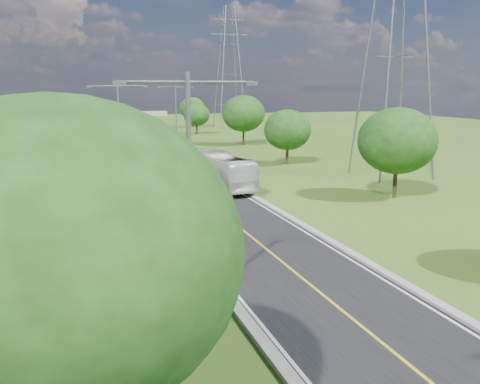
# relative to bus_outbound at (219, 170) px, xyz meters

# --- Properties ---
(ground) EXTENTS (260.00, 260.00, 0.00)m
(ground) POSITION_rel_bus_outbound_xyz_m (-2.59, 21.11, -1.72)
(ground) COLOR #2E5818
(ground) RESTS_ON ground
(road) EXTENTS (8.00, 150.00, 0.06)m
(road) POSITION_rel_bus_outbound_xyz_m (-2.59, 27.11, -1.69)
(road) COLOR black
(road) RESTS_ON ground
(curb_left) EXTENTS (0.50, 150.00, 0.22)m
(curb_left) POSITION_rel_bus_outbound_xyz_m (-6.84, 27.11, -1.61)
(curb_left) COLOR gray
(curb_left) RESTS_ON ground
(curb_right) EXTENTS (0.50, 150.00, 0.22)m
(curb_right) POSITION_rel_bus_outbound_xyz_m (1.66, 27.11, -1.61)
(curb_right) COLOR gray
(curb_right) RESTS_ON ground
(speed_limit_sign) EXTENTS (0.55, 0.09, 2.40)m
(speed_limit_sign) POSITION_rel_bus_outbound_xyz_m (2.61, -0.91, -0.12)
(speed_limit_sign) COLOR slate
(speed_limit_sign) RESTS_ON ground
(overpass) EXTENTS (30.00, 3.00, 3.20)m
(overpass) POSITION_rel_bus_outbound_xyz_m (-2.59, 101.11, 0.69)
(overpass) COLOR gray
(overpass) RESTS_ON ground
(streetlight_near_left) EXTENTS (5.90, 0.25, 10.00)m
(streetlight_near_left) POSITION_rel_bus_outbound_xyz_m (-8.59, -26.89, 4.22)
(streetlight_near_left) COLOR slate
(streetlight_near_left) RESTS_ON ground
(streetlight_mid_left) EXTENTS (5.90, 0.25, 10.00)m
(streetlight_mid_left) POSITION_rel_bus_outbound_xyz_m (-8.59, 6.11, 4.22)
(streetlight_mid_left) COLOR slate
(streetlight_mid_left) RESTS_ON ground
(streetlight_far_right) EXTENTS (5.90, 0.25, 10.00)m
(streetlight_far_right) POSITION_rel_bus_outbound_xyz_m (3.41, 39.11, 4.22)
(streetlight_far_right) COLOR slate
(streetlight_far_right) RESTS_ON ground
(power_tower_near) EXTENTS (9.00, 6.40, 28.00)m
(power_tower_near) POSITION_rel_bus_outbound_xyz_m (19.41, 1.11, 12.29)
(power_tower_near) COLOR slate
(power_tower_near) RESTS_ON ground
(power_tower_far) EXTENTS (9.00, 6.40, 28.00)m
(power_tower_far) POSITION_rel_bus_outbound_xyz_m (23.41, 76.11, 12.29)
(power_tower_far) COLOR slate
(power_tower_far) RESTS_ON ground
(tree_lc) EXTENTS (7.56, 7.56, 8.79)m
(tree_lc) POSITION_rel_bus_outbound_xyz_m (-17.59, 11.11, 3.85)
(tree_lc) COLOR black
(tree_lc) RESTS_ON ground
(tree_ld) EXTENTS (6.72, 6.72, 7.82)m
(tree_ld) POSITION_rel_bus_outbound_xyz_m (-19.59, 35.11, 3.23)
(tree_ld) COLOR black
(tree_ld) RESTS_ON ground
(tree_le) EXTENTS (5.88, 5.88, 6.84)m
(tree_le) POSITION_rel_bus_outbound_xyz_m (-17.09, 59.11, 2.61)
(tree_le) COLOR black
(tree_le) RESTS_ON ground
(tree_lf) EXTENTS (7.98, 7.98, 9.28)m
(tree_lf) POSITION_rel_bus_outbound_xyz_m (-13.59, -36.89, 4.16)
(tree_lf) COLOR black
(tree_lf) RESTS_ON ground
(tree_rb) EXTENTS (6.72, 6.72, 7.82)m
(tree_rb) POSITION_rel_bus_outbound_xyz_m (13.41, -8.89, 3.23)
(tree_rb) COLOR black
(tree_rb) RESTS_ON ground
(tree_rc) EXTENTS (5.88, 5.88, 6.84)m
(tree_rc) POSITION_rel_bus_outbound_xyz_m (12.41, 13.11, 2.61)
(tree_rc) COLOR black
(tree_rc) RESTS_ON ground
(tree_rd) EXTENTS (7.14, 7.14, 8.30)m
(tree_rd) POSITION_rel_bus_outbound_xyz_m (14.41, 37.11, 3.54)
(tree_rd) COLOR black
(tree_rd) RESTS_ON ground
(tree_re) EXTENTS (5.46, 5.46, 6.35)m
(tree_re) POSITION_rel_bus_outbound_xyz_m (11.91, 61.11, 2.30)
(tree_re) COLOR black
(tree_re) RESTS_ON ground
(tree_rf) EXTENTS (6.30, 6.30, 7.33)m
(tree_rf) POSITION_rel_bus_outbound_xyz_m (15.41, 81.11, 2.92)
(tree_rf) COLOR black
(tree_rf) RESTS_ON ground
(bus_outbound) EXTENTS (4.17, 12.18, 3.32)m
(bus_outbound) POSITION_rel_bus_outbound_xyz_m (0.00, 0.00, 0.00)
(bus_outbound) COLOR silver
(bus_outbound) RESTS_ON road
(bus_inbound) EXTENTS (3.58, 11.65, 3.20)m
(bus_inbound) POSITION_rel_bus_outbound_xyz_m (-3.75, 15.00, -0.06)
(bus_inbound) COLOR silver
(bus_inbound) RESTS_ON road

